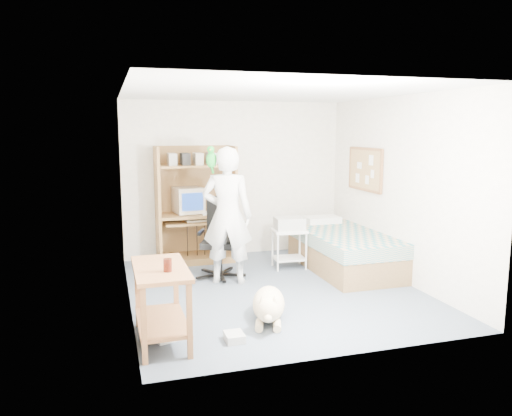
# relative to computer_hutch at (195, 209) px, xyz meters

# --- Properties ---
(floor) EXTENTS (4.00, 4.00, 0.00)m
(floor) POSITION_rel_computer_hutch_xyz_m (0.70, -1.74, -0.82)
(floor) COLOR #495463
(floor) RESTS_ON ground
(wall_back) EXTENTS (3.60, 0.02, 2.50)m
(wall_back) POSITION_rel_computer_hutch_xyz_m (0.70, 0.26, 0.43)
(wall_back) COLOR beige
(wall_back) RESTS_ON floor
(wall_right) EXTENTS (0.02, 4.00, 2.50)m
(wall_right) POSITION_rel_computer_hutch_xyz_m (2.50, -1.74, 0.43)
(wall_right) COLOR beige
(wall_right) RESTS_ON floor
(wall_left) EXTENTS (0.02, 4.00, 2.50)m
(wall_left) POSITION_rel_computer_hutch_xyz_m (-1.10, -1.74, 0.43)
(wall_left) COLOR beige
(wall_left) RESTS_ON floor
(ceiling) EXTENTS (3.60, 4.00, 0.02)m
(ceiling) POSITION_rel_computer_hutch_xyz_m (0.70, -1.74, 1.68)
(ceiling) COLOR white
(ceiling) RESTS_ON wall_back
(computer_hutch) EXTENTS (1.20, 0.63, 1.80)m
(computer_hutch) POSITION_rel_computer_hutch_xyz_m (0.00, 0.00, 0.00)
(computer_hutch) COLOR brown
(computer_hutch) RESTS_ON floor
(bed) EXTENTS (1.02, 2.02, 0.66)m
(bed) POSITION_rel_computer_hutch_xyz_m (2.00, -1.12, -0.53)
(bed) COLOR brown
(bed) RESTS_ON floor
(side_desk) EXTENTS (0.50, 1.00, 0.75)m
(side_desk) POSITION_rel_computer_hutch_xyz_m (-0.85, -2.94, -0.33)
(side_desk) COLOR brown
(side_desk) RESTS_ON floor
(corkboard) EXTENTS (0.04, 0.94, 0.66)m
(corkboard) POSITION_rel_computer_hutch_xyz_m (2.47, -0.84, 0.63)
(corkboard) COLOR #A08147
(corkboard) RESTS_ON wall_right
(office_chair) EXTENTS (0.64, 0.64, 1.10)m
(office_chair) POSITION_rel_computer_hutch_xyz_m (0.18, -0.96, -0.43)
(office_chair) COLOR black
(office_chair) RESTS_ON floor
(person) EXTENTS (0.78, 0.66, 1.84)m
(person) POSITION_rel_computer_hutch_xyz_m (0.21, -1.26, 0.10)
(person) COLOR silver
(person) RESTS_ON floor
(parrot) EXTENTS (0.13, 0.23, 0.37)m
(parrot) POSITION_rel_computer_hutch_xyz_m (0.01, -1.25, 0.86)
(parrot) COLOR #13861F
(parrot) RESTS_ON person
(dog) EXTENTS (0.57, 1.06, 0.41)m
(dog) POSITION_rel_computer_hutch_xyz_m (0.31, -2.73, -0.64)
(dog) COLOR beige
(dog) RESTS_ON floor
(printer_cart) EXTENTS (0.52, 0.43, 0.58)m
(printer_cart) POSITION_rel_computer_hutch_xyz_m (1.26, -0.83, -0.43)
(printer_cart) COLOR white
(printer_cart) RESTS_ON floor
(printer) EXTENTS (0.45, 0.36, 0.18)m
(printer) POSITION_rel_computer_hutch_xyz_m (1.26, -0.83, -0.15)
(printer) COLOR #ABABA6
(printer) RESTS_ON printer_cart
(crt_monitor) EXTENTS (0.48, 0.49, 0.39)m
(crt_monitor) POSITION_rel_computer_hutch_xyz_m (-0.11, 0.01, 0.15)
(crt_monitor) COLOR beige
(crt_monitor) RESTS_ON computer_hutch
(keyboard) EXTENTS (0.46, 0.18, 0.03)m
(keyboard) POSITION_rel_computer_hutch_xyz_m (0.05, -0.16, -0.15)
(keyboard) COLOR beige
(keyboard) RESTS_ON computer_hutch
(pencil_cup) EXTENTS (0.08, 0.08, 0.12)m
(pencil_cup) POSITION_rel_computer_hutch_xyz_m (0.40, -0.09, -0.00)
(pencil_cup) COLOR gold
(pencil_cup) RESTS_ON computer_hutch
(drink_glass) EXTENTS (0.08, 0.08, 0.12)m
(drink_glass) POSITION_rel_computer_hutch_xyz_m (-0.80, -3.11, -0.01)
(drink_glass) COLOR #3B1109
(drink_glass) RESTS_ON side_desk
(floor_box_a) EXTENTS (0.30, 0.27, 0.10)m
(floor_box_a) POSITION_rel_computer_hutch_xyz_m (-0.80, -2.91, -0.77)
(floor_box_a) COLOR white
(floor_box_a) RESTS_ON floor
(floor_box_b) EXTENTS (0.18, 0.22, 0.08)m
(floor_box_b) POSITION_rel_computer_hutch_xyz_m (-0.18, -3.14, -0.78)
(floor_box_b) COLOR #B7B7B2
(floor_box_b) RESTS_ON floor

